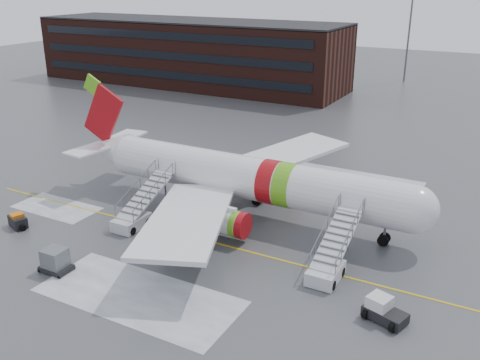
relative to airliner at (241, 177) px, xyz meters
The scene contains 9 objects.
ground 8.96m from the airliner, 39.35° to the right, with size 260.00×260.00×0.00m, color #494C4F.
airliner is the anchor object (origin of this frame).
airstair_fwd 12.74m from the airliner, 31.46° to the right, with size 2.05×7.70×3.48m.
airstair_aft 9.65m from the airliner, 135.68° to the right, with size 2.05×7.70×3.48m.
pushback_tug 18.61m from the airliner, 32.98° to the right, with size 2.94×2.53×1.51m.
uld_container 17.17m from the airliner, 114.11° to the right, with size 2.18×1.66×1.75m.
baggage_tractor 19.56m from the airliner, 142.67° to the right, with size 2.50×1.67×1.23m.
terminal_building 63.01m from the airliner, 127.82° to the left, with size 62.00×16.11×12.30m.
light_mast_far_n 73.51m from the airliner, 91.26° to the left, with size 1.20×1.20×24.25m.
Camera 1 is at (14.63, -33.73, 20.11)m, focal length 40.00 mm.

